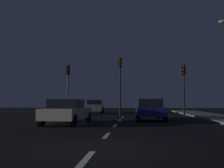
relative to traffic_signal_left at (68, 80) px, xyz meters
The scene contains 12 objects.
ground_plane 10.09m from the traffic_signal_left, 57.61° to the right, with size 80.00×80.00×0.00m, color black.
lane_stripe_nearest 17.35m from the traffic_signal_left, 72.55° to the right, with size 0.16×1.60×0.01m, color silver.
lane_stripe_second 13.86m from the traffic_signal_left, 67.70° to the right, with size 0.16×1.60×0.01m, color silver.
lane_stripe_third 10.57m from the traffic_signal_left, 59.44° to the right, with size 0.16×1.60×0.01m, color silver.
lane_stripe_fourth 7.78m from the traffic_signal_left, 43.53° to the right, with size 0.16×1.60×0.01m, color silver.
lane_stripe_fifth 6.17m from the traffic_signal_left, 11.63° to the right, with size 0.16×1.60×0.01m, color silver.
traffic_signal_left is the anchor object (origin of this frame).
traffic_signal_center 4.87m from the traffic_signal_left, ahead, with size 0.32×0.38×5.31m.
traffic_signal_right 10.47m from the traffic_signal_left, ahead, with size 0.32×0.38×4.57m.
car_stopped_ahead 8.70m from the traffic_signal_left, 29.92° to the right, with size 2.08×4.31×1.49m.
car_adjacent_lane 8.50m from the traffic_signal_left, 74.01° to the right, with size 2.11×4.52×1.42m.
car_oncoming_far 5.83m from the traffic_signal_left, 71.23° to the left, with size 2.12×4.08×1.51m.
Camera 1 is at (1.10, -6.63, 1.27)m, focal length 38.72 mm.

